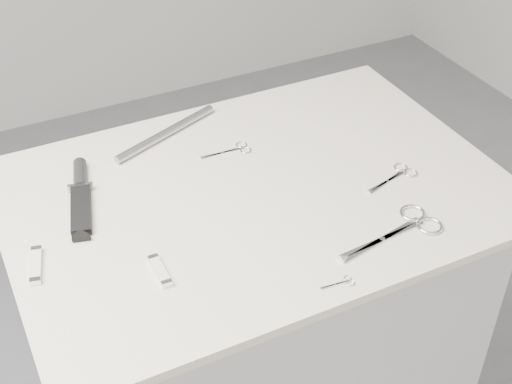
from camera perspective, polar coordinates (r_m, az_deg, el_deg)
name	(u,v)px	position (r m, az deg, el deg)	size (l,w,h in m)	color
plinth	(256,342)	(1.77, -0.02, -11.92)	(0.90, 0.60, 0.90)	#BDBDBA
display_board	(256,193)	(1.45, -0.03, -0.06)	(1.00, 0.70, 0.02)	beige
large_shears	(407,226)	(1.38, 12.02, -2.71)	(0.23, 0.10, 0.01)	silver
embroidery_scissors_a	(398,175)	(1.51, 11.29, 1.36)	(0.13, 0.07, 0.00)	silver
embroidery_scissors_b	(234,150)	(1.56, -1.77, 3.38)	(0.11, 0.05, 0.00)	silver
tiny_scissors	(341,283)	(1.25, 6.85, -7.24)	(0.06, 0.03, 0.00)	silver
sheathed_knife	(80,193)	(1.46, -13.86, -0.10)	(0.09, 0.23, 0.03)	black
pocket_knife_a	(36,265)	(1.33, -17.19, -5.61)	(0.04, 0.10, 0.01)	silver
pocket_knife_b	(160,271)	(1.27, -7.70, -6.27)	(0.02, 0.08, 0.01)	silver
metal_rail	(166,133)	(1.61, -7.21, 4.71)	(0.02, 0.02, 0.28)	#92959A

